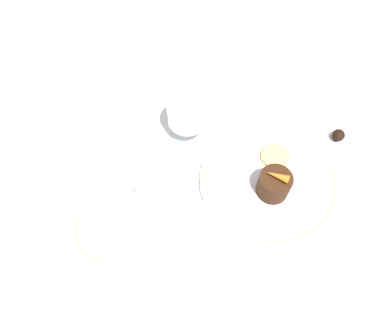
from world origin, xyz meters
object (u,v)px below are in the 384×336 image
dinner_plate (269,181)px  fork (317,116)px  coffee_cup (112,216)px  wine_glass (187,113)px  dessert_cake (275,183)px

dinner_plate → fork: dinner_plate is taller
dinner_plate → coffee_cup: bearing=143.3°
coffee_cup → wine_glass: bearing=4.4°
wine_glass → fork: 0.29m
fork → dessert_cake: (-0.22, -0.01, 0.04)m
fork → dessert_cake: bearing=-176.1°
coffee_cup → wine_glass: wine_glass is taller
coffee_cup → fork: bearing=-22.3°
wine_glass → dessert_cake: (-0.02, -0.22, -0.03)m
coffee_cup → dessert_cake: size_ratio=1.98×
coffee_cup → fork: size_ratio=0.62×
fork → dessert_cake: size_ratio=3.19×
wine_glass → dessert_cake: wine_glass is taller
fork → wine_glass: bearing=134.8°
coffee_cup → wine_glass: size_ratio=1.20×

